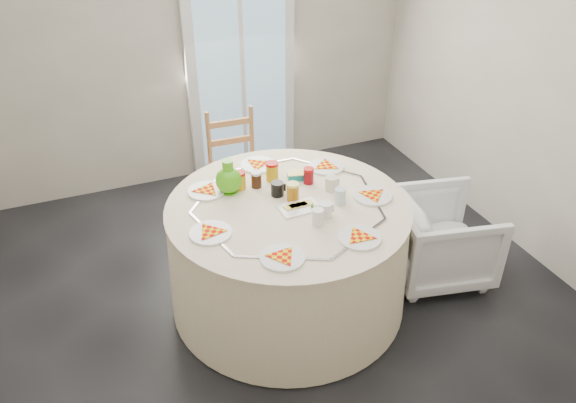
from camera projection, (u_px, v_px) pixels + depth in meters
name	position (u px, v px, depth m)	size (l,w,h in m)	color
floor	(280.00, 301.00, 3.91)	(4.00, 4.00, 0.00)	black
wall_back	(193.00, 38.00, 4.78)	(4.00, 0.02, 2.60)	#BCB5A3
wall_right	(549.00, 84.00, 3.85)	(0.02, 4.00, 2.60)	#BCB5A3
glass_door	(241.00, 63.00, 5.00)	(1.00, 0.08, 2.10)	silver
table	(288.00, 255.00, 3.74)	(1.59, 1.59, 0.81)	beige
wooden_chair	(237.00, 169.00, 4.54)	(0.42, 0.40, 0.94)	#9C6242
armchair	(442.00, 229.00, 3.97)	(0.67, 0.63, 0.69)	white
place_settings	(288.00, 206.00, 3.53)	(1.35, 1.35, 0.02)	silver
jar_cluster	(273.00, 180.00, 3.69)	(0.51, 0.25, 0.15)	#B1521A
butter_tub	(296.00, 178.00, 3.80)	(0.13, 0.09, 0.05)	#0F848C
green_pitcher	(229.00, 179.00, 3.61)	(0.17, 0.17, 0.22)	#46B111
cheese_platter	(299.00, 209.00, 3.48)	(0.25, 0.16, 0.03)	silver
mugs_glasses	(311.00, 194.00, 3.57)	(0.62, 0.62, 0.11)	#A5A5A5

